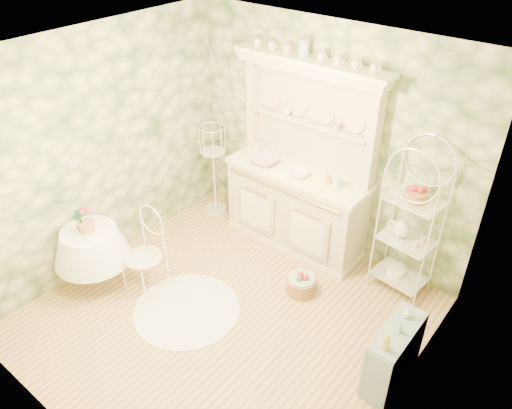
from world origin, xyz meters
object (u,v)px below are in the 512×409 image
Objects in this scene: bakers_rack at (410,222)px; birdcage_stand at (214,162)px; side_shelf at (394,354)px; round_table at (94,258)px; kitchen_dresser at (298,161)px; cafe_chair at (144,260)px; floor_basket at (301,282)px.

birdcage_stand is at bearing -170.24° from bakers_rack.
round_table is at bearing -171.69° from side_shelf.
kitchen_dresser is 2.53m from round_table.
side_shelf is 3.29m from round_table.
round_table is 0.45× the size of birdcage_stand.
floor_basket is (1.36, 1.05, -0.29)m from cafe_chair.
birdcage_stand is at bearing 88.55° from round_table.
cafe_chair is 1.74m from floor_basket.
cafe_chair is at bearing -133.85° from bakers_rack.
cafe_chair is at bearing 27.27° from round_table.
kitchen_dresser is 2.76× the size of cafe_chair.
kitchen_dresser reaches higher than birdcage_stand.
bakers_rack is at bearing 1.68° from kitchen_dresser.
round_table is at bearing -91.45° from birdcage_stand.
bakers_rack is 2.85m from cafe_chair.
bakers_rack is at bearing 38.25° from cafe_chair.
birdcage_stand is (-0.48, 1.64, 0.35)m from cafe_chair.
bakers_rack is 3.43m from round_table.
bakers_rack reaches higher than round_table.
birdcage_stand reaches higher than side_shelf.
cafe_chair is (-2.64, -0.61, 0.11)m from side_shelf.
side_shelf is 1.02× the size of round_table.
kitchen_dresser is at bearing 141.39° from side_shelf.
floor_basket is at bearing -17.99° from birdcage_stand.
side_shelf is at bearing 15.54° from round_table.
side_shelf is 0.85× the size of cafe_chair.
bakers_rack is 2.12× the size of cafe_chair.
floor_basket is (1.84, -0.60, -0.64)m from birdcage_stand.
bakers_rack is at bearing 3.38° from birdcage_stand.
birdcage_stand is at bearing 162.01° from floor_basket.
cafe_chair is at bearing -73.77° from birdcage_stand.
side_shelf is 3.32m from birdcage_stand.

